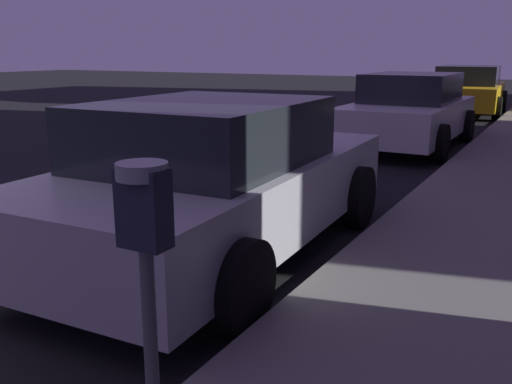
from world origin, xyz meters
The scene contains 4 objects.
parking_meter centered at (4.29, 0.03, 1.14)m, with size 0.19×0.19×1.31m.
car_silver centered at (2.85, 2.70, 0.71)m, with size 2.23×4.34×1.43m.
car_white centered at (2.85, 9.58, 0.71)m, with size 2.01×4.26×1.43m.
car_yellow_cab centered at (2.85, 16.30, 0.71)m, with size 2.27×4.39×1.43m.
Camera 1 is at (5.62, -1.49, 1.85)m, focal length 39.32 mm.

